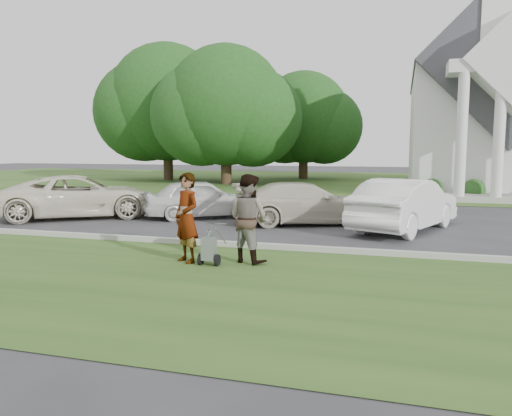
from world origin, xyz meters
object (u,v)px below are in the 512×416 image
at_px(tree_left, 226,111).
at_px(car_d, 405,205).
at_px(person_right, 248,219).
at_px(parking_meter_near, 191,214).
at_px(church, 488,93).
at_px(tree_back, 304,122).
at_px(car_b, 201,199).
at_px(person_left, 187,218).
at_px(car_c, 305,203).
at_px(car_a, 80,196).
at_px(striping_cart, 209,250).
at_px(tree_far, 167,108).

relative_size(tree_left, car_d, 2.18).
bearing_deg(person_right, parking_meter_near, -4.72).
xyz_separation_m(church, parking_meter_near, (-10.01, -23.20, -5.02)).
relative_size(tree_back, car_b, 2.31).
relative_size(person_left, car_c, 0.41).
height_order(tree_left, person_left, tree_left).
bearing_deg(car_c, person_right, 155.06).
height_order(church, parking_meter_near, church).
xyz_separation_m(tree_back, person_left, (3.47, -31.37, -3.73)).
distance_m(car_a, car_c, 8.25).
relative_size(car_a, car_b, 1.34).
bearing_deg(car_d, car_b, 15.30).
height_order(tree_left, tree_back, tree_left).
distance_m(person_right, car_a, 9.64).
xyz_separation_m(striping_cart, car_b, (-3.08, 6.95, 0.35)).
bearing_deg(car_d, parking_meter_near, 64.39).
distance_m(church, person_left, 26.75).
distance_m(tree_left, car_c, 19.64).
distance_m(parking_meter_near, car_a, 7.67).
height_order(church, tree_back, church).
relative_size(person_right, car_c, 0.41).
bearing_deg(car_d, tree_far, -26.24).
distance_m(tree_left, tree_back, 8.95).
height_order(car_b, car_d, car_d).
xyz_separation_m(tree_back, car_d, (8.13, -25.42, -3.92)).
distance_m(church, striping_cart, 26.80).
bearing_deg(person_left, car_c, 110.19).
distance_m(parking_meter_near, car_d, 6.93).
relative_size(tree_far, car_c, 2.41).
bearing_deg(church, car_c, -114.17).
distance_m(tree_left, parking_meter_near, 23.53).
bearing_deg(car_a, person_right, -157.36).
bearing_deg(car_b, tree_back, -31.44).
xyz_separation_m(striping_cart, person_left, (-0.58, 0.14, 0.64)).
xyz_separation_m(parking_meter_near, car_c, (1.90, 5.13, -0.22)).
distance_m(person_left, car_a, 8.83).
bearing_deg(striping_cart, car_a, 141.76).
height_order(car_a, car_d, car_d).
bearing_deg(person_left, car_a, 173.00).
xyz_separation_m(tree_far, person_left, (13.47, -26.37, -4.70)).
distance_m(tree_far, car_c, 25.39).
bearing_deg(tree_back, person_right, -81.25).
distance_m(tree_back, person_right, 31.56).
bearing_deg(tree_far, church, -4.66).
relative_size(striping_cart, person_left, 0.44).
height_order(car_c, car_d, car_d).
relative_size(striping_cart, person_right, 0.45).
bearing_deg(tree_left, parking_meter_near, -72.41).
distance_m(tree_back, parking_meter_near, 30.46).
distance_m(tree_back, car_c, 25.74).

